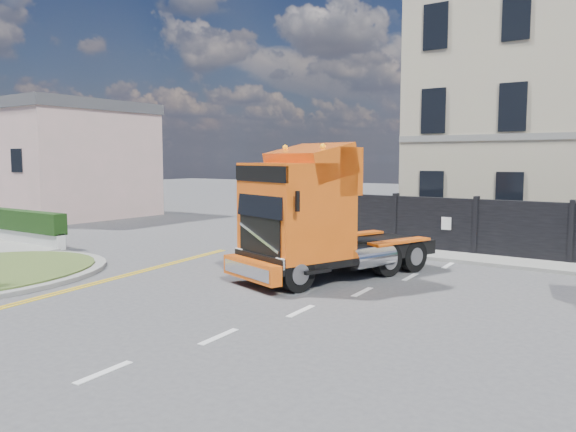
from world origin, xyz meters
The scene contains 7 objects.
ground centered at (0.00, 0.00, 0.00)m, with size 120.00×120.00×0.00m, color #424244.
hedge_wall centered at (-13.00, 1.50, 0.74)m, with size 8.00×0.55×1.35m.
seaside_bldg_pink centered at (-20.00, 9.00, 3.00)m, with size 8.00×8.00×6.00m, color #BB9B91.
seaside_bldg_cream centered at (-28.00, 11.00, 2.50)m, with size 9.00×8.00×5.00m, color beige.
hoarding_fence centered at (6.55, 9.00, 1.00)m, with size 18.80×0.25×2.00m.
pavement_far centered at (6.00, 8.10, 0.06)m, with size 20.00×1.60×0.12m, color gray.
truck centered at (1.34, 2.62, 1.65)m, with size 4.13×6.57×3.69m.
Camera 1 is at (9.71, -10.59, 3.39)m, focal length 35.00 mm.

